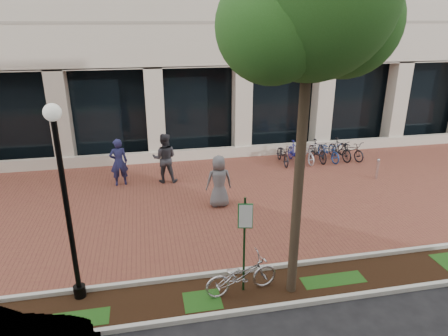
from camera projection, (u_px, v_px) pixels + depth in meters
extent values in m
plane|color=black|center=(220.00, 199.00, 14.48)|extent=(120.00, 120.00, 0.00)
cube|color=brown|center=(220.00, 199.00, 14.48)|extent=(40.00, 9.00, 0.01)
cube|color=black|center=(261.00, 289.00, 9.67)|extent=(40.00, 1.50, 0.01)
cube|color=beige|center=(252.00, 269.00, 10.33)|extent=(40.00, 0.12, 0.12)
cube|color=beige|center=(270.00, 308.00, 8.96)|extent=(40.00, 0.12, 0.12)
cube|color=black|center=(197.00, 110.00, 18.88)|extent=(40.00, 0.15, 4.20)
cube|color=beige|center=(201.00, 154.00, 18.52)|extent=(40.00, 0.25, 0.50)
cube|color=beige|center=(199.00, 113.00, 18.24)|extent=(0.80, 0.80, 4.20)
cube|color=#153C19|center=(244.00, 246.00, 9.21)|extent=(0.05, 0.05, 2.46)
cube|color=#186229|center=(245.00, 216.00, 8.91)|extent=(0.34, 0.02, 0.62)
cube|color=silver|center=(245.00, 216.00, 8.89)|extent=(0.30, 0.01, 0.56)
cylinder|color=black|center=(80.00, 291.00, 9.36)|extent=(0.28, 0.28, 0.30)
cylinder|color=black|center=(68.00, 216.00, 8.66)|extent=(0.12, 0.12, 4.27)
sphere|color=silver|center=(52.00, 112.00, 7.86)|extent=(0.36, 0.36, 0.36)
cylinder|color=#453427|center=(297.00, 196.00, 8.77)|extent=(0.22, 0.22, 4.97)
sphere|color=#25591B|center=(345.00, 21.00, 7.96)|extent=(2.26, 2.26, 2.26)
sphere|color=#25591B|center=(273.00, 27.00, 7.15)|extent=(2.10, 2.10, 2.10)
imported|color=silver|center=(241.00, 275.00, 9.41)|extent=(1.88, 0.91, 0.95)
imported|color=#1F214E|center=(119.00, 162.00, 15.41)|extent=(0.75, 0.55, 1.89)
imported|color=#2B2A30|center=(165.00, 158.00, 15.70)|extent=(1.08, 0.90, 1.99)
imported|color=#5C5C60|center=(219.00, 181.00, 13.67)|extent=(0.91, 0.61, 1.83)
cylinder|color=silver|center=(377.00, 170.00, 16.20)|extent=(0.11, 0.11, 0.76)
sphere|color=silver|center=(379.00, 160.00, 16.04)|extent=(0.12, 0.12, 0.12)
imported|color=black|center=(283.00, 154.00, 17.91)|extent=(0.68, 1.71, 0.89)
imported|color=navy|center=(295.00, 152.00, 17.99)|extent=(0.46, 1.64, 0.98)
imported|color=silver|center=(306.00, 153.00, 18.11)|extent=(0.68, 1.71, 0.89)
imported|color=black|center=(317.00, 151.00, 18.20)|extent=(0.63, 1.68, 0.98)
imported|color=navy|center=(329.00, 151.00, 18.32)|extent=(0.84, 1.76, 0.89)
imported|color=black|center=(340.00, 149.00, 18.40)|extent=(0.79, 1.70, 0.98)
imported|color=black|center=(351.00, 150.00, 18.52)|extent=(1.00, 1.78, 0.89)
cylinder|color=silver|center=(317.00, 153.00, 18.23)|extent=(0.04, 0.04, 0.80)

